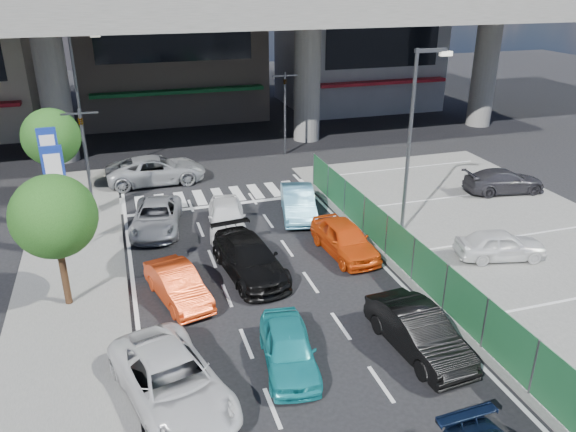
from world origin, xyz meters
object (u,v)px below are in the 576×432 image
object	(u,v)px
traffic_light_right	(285,93)
tree_near	(54,217)
taxi_teal_mid	(289,348)
taxi_orange_right	(345,239)
signboard_near	(57,186)
taxi_orange_left	(178,285)
parked_sedan_white	(501,245)
sedan_black_mid	(249,258)
street_lamp_left	(81,94)
sedan_white_front_mid	(227,216)
street_lamp_right	(414,128)
tree_far	(51,137)
crossing_wagon_silver	(156,170)
signboard_far	(51,165)
traffic_light_left	(83,137)
parked_sedan_dgrey	(504,181)
sedan_white_mid_left	(172,382)
traffic_cone	(392,242)
wagon_silver_front_left	(156,217)
kei_truck_front_right	(298,202)
hatch_black_mid_right	(419,332)

from	to	relation	value
traffic_light_right	tree_near	distance (m)	19.53
taxi_teal_mid	taxi_orange_right	distance (m)	7.64
signboard_near	tree_near	size ratio (longest dim) A/B	0.98
taxi_orange_left	parked_sedan_white	world-z (taller)	parked_sedan_white
sedan_black_mid	street_lamp_left	bearing A→B (deg)	106.60
traffic_light_right	sedan_white_front_mid	xyz separation A→B (m)	(-5.95, -10.45, -3.25)
street_lamp_right	tree_far	size ratio (longest dim) A/B	1.67
street_lamp_left	crossing_wagon_silver	world-z (taller)	street_lamp_left
tree_near	signboard_far	bearing A→B (deg)	94.90
street_lamp_left	signboard_near	xyz separation A→B (m)	(-0.87, -10.01, -1.71)
traffic_light_left	tree_far	world-z (taller)	traffic_light_left
street_lamp_left	taxi_orange_right	size ratio (longest dim) A/B	1.98
sedan_black_mid	tree_far	bearing A→B (deg)	119.16
traffic_light_left	parked_sedan_dgrey	bearing A→B (deg)	-8.61
sedan_white_front_mid	parked_sedan_white	distance (m)	11.68
street_lamp_right	parked_sedan_white	world-z (taller)	street_lamp_right
tree_far	taxi_orange_left	bearing A→B (deg)	-68.18
street_lamp_right	sedan_white_mid_left	bearing A→B (deg)	-144.64
street_lamp_left	parked_sedan_dgrey	distance (m)	23.09
traffic_light_left	street_lamp_left	size ratio (longest dim) A/B	0.65
tree_far	taxi_orange_left	size ratio (longest dim) A/B	1.29
sedan_black_mid	taxi_orange_right	bearing A→B (deg)	0.48
traffic_light_right	crossing_wagon_silver	bearing A→B (deg)	-160.18
tree_far	sedan_white_mid_left	size ratio (longest dim) A/B	0.97
street_lamp_right	traffic_light_right	bearing A→B (deg)	97.34
tree_near	street_lamp_left	bearing A→B (deg)	87.24
traffic_light_right	tree_near	world-z (taller)	traffic_light_right
traffic_light_right	traffic_cone	xyz separation A→B (m)	(0.24, -14.51, -3.54)
wagon_silver_front_left	traffic_cone	size ratio (longest dim) A/B	6.69
parked_sedan_dgrey	street_lamp_left	bearing A→B (deg)	74.26
traffic_light_right	kei_truck_front_right	distance (m)	10.59
sedan_white_mid_left	taxi_orange_left	bearing A→B (deg)	66.70
signboard_near	parked_sedan_dgrey	world-z (taller)	signboard_near
crossing_wagon_silver	signboard_near	bearing A→B (deg)	150.53
taxi_orange_right	crossing_wagon_silver	bearing A→B (deg)	116.33
traffic_light_left	crossing_wagon_silver	size ratio (longest dim) A/B	0.97
traffic_light_left	tree_far	distance (m)	3.02
wagon_silver_front_left	parked_sedan_dgrey	world-z (taller)	parked_sedan_dgrey
street_lamp_left	wagon_silver_front_left	distance (m)	9.82
signboard_near	tree_near	distance (m)	4.01
traffic_light_right	street_lamp_left	size ratio (longest dim) A/B	0.65
traffic_light_left	traffic_light_right	world-z (taller)	same
hatch_black_mid_right	street_lamp_right	bearing A→B (deg)	59.19
signboard_far	tree_far	distance (m)	3.53
kei_truck_front_right	signboard_far	bearing A→B (deg)	-176.42
street_lamp_left	sedan_white_mid_left	bearing A→B (deg)	-83.60
signboard_far	kei_truck_front_right	bearing A→B (deg)	-9.49
street_lamp_left	tree_far	size ratio (longest dim) A/B	1.67
kei_truck_front_right	traffic_light_right	bearing A→B (deg)	89.56
traffic_light_right	tree_far	size ratio (longest dim) A/B	1.08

